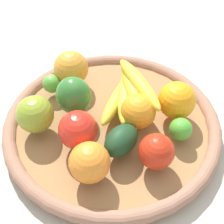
{
  "coord_description": "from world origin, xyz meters",
  "views": [
    {
      "loc": [
        -0.37,
        0.29,
        0.56
      ],
      "look_at": [
        0.0,
        0.0,
        0.06
      ],
      "focal_mm": 51.62,
      "sensor_mm": 36.0,
      "label": 1
    }
  ],
  "objects_px": {
    "apple_1": "(78,130)",
    "lime_0": "(52,84)",
    "bell_pepper": "(74,96)",
    "orange_1": "(138,112)",
    "orange_2": "(177,100)",
    "orange_3": "(90,162)",
    "avocado": "(121,140)",
    "orange_0": "(72,68)",
    "banana_bunch": "(129,91)",
    "apple_0": "(156,151)",
    "lime_1": "(181,129)",
    "apple_2": "(35,114)"
  },
  "relations": [
    {
      "from": "orange_2",
      "to": "apple_1",
      "type": "bearing_deg",
      "value": 73.57
    },
    {
      "from": "orange_2",
      "to": "lime_0",
      "type": "relative_size",
      "value": 1.85
    },
    {
      "from": "banana_bunch",
      "to": "orange_3",
      "type": "distance_m",
      "value": 0.2
    },
    {
      "from": "apple_2",
      "to": "orange_2",
      "type": "relative_size",
      "value": 0.96
    },
    {
      "from": "avocado",
      "to": "apple_2",
      "type": "height_order",
      "value": "apple_2"
    },
    {
      "from": "orange_3",
      "to": "orange_0",
      "type": "bearing_deg",
      "value": -26.88
    },
    {
      "from": "bell_pepper",
      "to": "avocado",
      "type": "bearing_deg",
      "value": -39.13
    },
    {
      "from": "banana_bunch",
      "to": "apple_0",
      "type": "height_order",
      "value": "banana_bunch"
    },
    {
      "from": "bell_pepper",
      "to": "orange_2",
      "type": "distance_m",
      "value": 0.22
    },
    {
      "from": "apple_0",
      "to": "orange_1",
      "type": "height_order",
      "value": "orange_1"
    },
    {
      "from": "banana_bunch",
      "to": "bell_pepper",
      "type": "height_order",
      "value": "bell_pepper"
    },
    {
      "from": "bell_pepper",
      "to": "orange_2",
      "type": "bearing_deg",
      "value": 5.59
    },
    {
      "from": "banana_bunch",
      "to": "orange_0",
      "type": "distance_m",
      "value": 0.15
    },
    {
      "from": "lime_0",
      "to": "apple_0",
      "type": "bearing_deg",
      "value": -170.72
    },
    {
      "from": "banana_bunch",
      "to": "orange_1",
      "type": "relative_size",
      "value": 2.43
    },
    {
      "from": "apple_0",
      "to": "apple_1",
      "type": "relative_size",
      "value": 0.88
    },
    {
      "from": "lime_1",
      "to": "orange_1",
      "type": "relative_size",
      "value": 0.63
    },
    {
      "from": "banana_bunch",
      "to": "orange_3",
      "type": "xyz_separation_m",
      "value": [
        -0.1,
        0.17,
        -0.0
      ]
    },
    {
      "from": "lime_0",
      "to": "orange_0",
      "type": "distance_m",
      "value": 0.06
    },
    {
      "from": "orange_0",
      "to": "orange_3",
      "type": "bearing_deg",
      "value": 153.12
    },
    {
      "from": "apple_0",
      "to": "apple_1",
      "type": "xyz_separation_m",
      "value": [
        0.13,
        0.09,
        0.0
      ]
    },
    {
      "from": "banana_bunch",
      "to": "lime_0",
      "type": "distance_m",
      "value": 0.18
    },
    {
      "from": "banana_bunch",
      "to": "apple_2",
      "type": "distance_m",
      "value": 0.2
    },
    {
      "from": "bell_pepper",
      "to": "lime_0",
      "type": "distance_m",
      "value": 0.09
    },
    {
      "from": "apple_1",
      "to": "banana_bunch",
      "type": "bearing_deg",
      "value": -80.78
    },
    {
      "from": "apple_0",
      "to": "orange_0",
      "type": "bearing_deg",
      "value": -1.77
    },
    {
      "from": "orange_3",
      "to": "lime_1",
      "type": "relative_size",
      "value": 1.63
    },
    {
      "from": "lime_1",
      "to": "orange_1",
      "type": "bearing_deg",
      "value": 28.74
    },
    {
      "from": "apple_0",
      "to": "orange_3",
      "type": "xyz_separation_m",
      "value": [
        0.05,
        0.11,
        0.0
      ]
    },
    {
      "from": "bell_pepper",
      "to": "orange_1",
      "type": "relative_size",
      "value": 1.19
    },
    {
      "from": "apple_0",
      "to": "orange_2",
      "type": "height_order",
      "value": "orange_2"
    },
    {
      "from": "bell_pepper",
      "to": "orange_2",
      "type": "xyz_separation_m",
      "value": [
        -0.14,
        -0.16,
        -0.0
      ]
    },
    {
      "from": "orange_2",
      "to": "avocado",
      "type": "bearing_deg",
      "value": 91.15
    },
    {
      "from": "orange_1",
      "to": "bell_pepper",
      "type": "bearing_deg",
      "value": 35.23
    },
    {
      "from": "apple_0",
      "to": "apple_1",
      "type": "bearing_deg",
      "value": 33.96
    },
    {
      "from": "orange_1",
      "to": "orange_2",
      "type": "bearing_deg",
      "value": -108.66
    },
    {
      "from": "orange_2",
      "to": "orange_1",
      "type": "xyz_separation_m",
      "value": [
        0.03,
        0.08,
        -0.0
      ]
    },
    {
      "from": "avocado",
      "to": "lime_1",
      "type": "height_order",
      "value": "avocado"
    },
    {
      "from": "apple_1",
      "to": "lime_0",
      "type": "bearing_deg",
      "value": -13.0
    },
    {
      "from": "apple_2",
      "to": "orange_1",
      "type": "height_order",
      "value": "apple_2"
    },
    {
      "from": "avocado",
      "to": "orange_2",
      "type": "xyz_separation_m",
      "value": [
        0.0,
        -0.15,
        0.01
      ]
    },
    {
      "from": "lime_1",
      "to": "orange_0",
      "type": "distance_m",
      "value": 0.29
    },
    {
      "from": "apple_0",
      "to": "lime_0",
      "type": "distance_m",
      "value": 0.3
    },
    {
      "from": "avocado",
      "to": "orange_2",
      "type": "relative_size",
      "value": 1.0
    },
    {
      "from": "orange_1",
      "to": "lime_1",
      "type": "bearing_deg",
      "value": -151.26
    },
    {
      "from": "apple_0",
      "to": "lime_0",
      "type": "height_order",
      "value": "apple_0"
    },
    {
      "from": "orange_3",
      "to": "avocado",
      "type": "bearing_deg",
      "value": -83.23
    },
    {
      "from": "banana_bunch",
      "to": "apple_1",
      "type": "relative_size",
      "value": 2.3
    },
    {
      "from": "orange_2",
      "to": "orange_3",
      "type": "height_order",
      "value": "orange_2"
    },
    {
      "from": "apple_1",
      "to": "orange_0",
      "type": "height_order",
      "value": "orange_0"
    }
  ]
}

